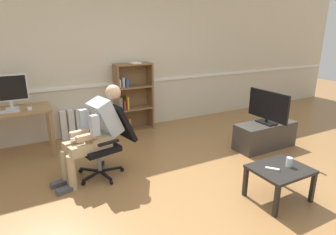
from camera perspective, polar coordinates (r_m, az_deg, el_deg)
The scene contains 15 objects.
ground_plane at distance 3.60m, azimuth 4.44°, elevation -14.68°, with size 18.00×18.00×0.00m, color olive.
back_wall at distance 5.50m, azimuth -10.51°, elevation 11.23°, with size 12.00×0.13×2.70m.
computer_desk at distance 4.88m, azimuth -29.16°, elevation 0.00°, with size 1.16×0.60×0.76m.
imac_monitor at distance 4.86m, azimuth -29.26°, elevation 4.96°, with size 0.51×0.14×0.51m.
keyboard at distance 4.71m, azimuth -29.90°, elevation 0.97°, with size 0.39×0.12×0.02m, color silver.
computer_mouse at distance 4.72m, azimuth -26.02°, elevation 1.66°, with size 0.06×0.10×0.03m, color white.
bookshelf at distance 5.50m, azimuth -7.26°, elevation 3.82°, with size 0.71×0.30×1.32m.
radiator at distance 5.45m, azimuth -15.97°, elevation -0.84°, with size 0.92×0.08×0.53m.
office_chair at distance 3.90m, azimuth -11.90°, elevation -3.84°, with size 0.82×0.64×0.97m.
person_seated at distance 3.78m, azimuth -14.47°, elevation -2.64°, with size 1.01×0.51×1.22m.
tv_stand at distance 5.00m, azimuth 18.86°, elevation -3.40°, with size 1.05×0.41×0.43m.
tv_screen at distance 4.86m, azimuth 19.44°, elevation 2.06°, with size 0.21×0.78×0.53m.
coffee_table at distance 3.54m, azimuth 21.56°, elevation -10.21°, with size 0.64×0.52×0.40m.
drinking_glass at distance 3.57m, azimuth 23.14°, elevation -8.22°, with size 0.07×0.07×0.11m, color silver.
spare_remote at distance 3.44m, azimuth 20.21°, elevation -9.64°, with size 0.04×0.15×0.02m, color white.
Camera 1 is at (-1.68, -2.55, 1.91)m, focal length 30.36 mm.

